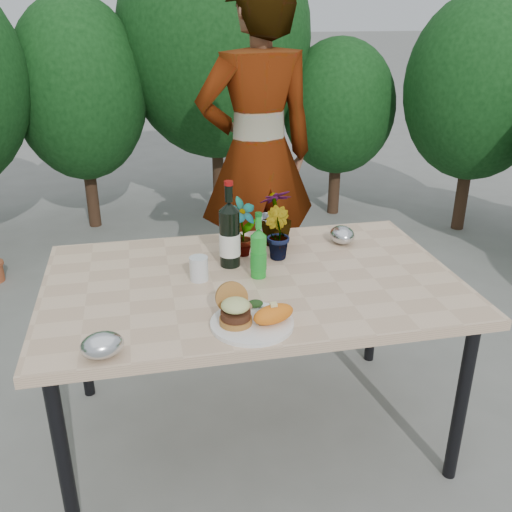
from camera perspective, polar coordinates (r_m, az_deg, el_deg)
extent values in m
plane|color=slate|center=(2.65, -0.37, -17.00)|extent=(80.00, 80.00, 0.00)
cube|color=#D3B08D|center=(2.24, -0.42, -2.71)|extent=(1.60, 1.00, 0.04)
cylinder|color=black|center=(2.09, -18.70, -18.81)|extent=(0.05, 0.05, 0.71)
cylinder|color=black|center=(2.35, 19.84, -13.66)|extent=(0.05, 0.05, 0.71)
cylinder|color=black|center=(2.77, -17.09, -7.11)|extent=(0.05, 0.05, 0.71)
cylinder|color=black|center=(2.97, 11.72, -4.31)|extent=(0.05, 0.05, 0.71)
cylinder|color=#382316|center=(5.02, -15.99, 5.22)|extent=(0.10, 0.10, 0.42)
ellipsoid|color=#194C1B|center=(4.82, -17.25, 15.62)|extent=(1.04, 1.04, 1.42)
cylinder|color=#382316|center=(5.23, -3.77, 7.29)|extent=(0.10, 0.10, 0.50)
ellipsoid|color=#194C1B|center=(5.02, -4.18, 20.98)|extent=(1.58, 1.58, 1.98)
cylinder|color=#382316|center=(5.20, 7.78, 6.34)|extent=(0.10, 0.10, 0.38)
ellipsoid|color=#194C1B|center=(5.02, 8.27, 14.56)|extent=(0.95, 0.95, 1.13)
cylinder|color=#382316|center=(5.05, 19.78, 4.98)|extent=(0.10, 0.10, 0.44)
ellipsoid|color=#194C1B|center=(4.86, 21.34, 15.41)|extent=(1.12, 1.12, 1.42)
cylinder|color=white|center=(1.91, -0.40, -6.75)|extent=(0.28, 0.28, 0.01)
cylinder|color=#B7722D|center=(1.89, -2.04, -6.47)|extent=(0.11, 0.11, 0.02)
cylinder|color=#472314|center=(1.88, -2.05, -5.88)|extent=(0.10, 0.10, 0.02)
ellipsoid|color=beige|center=(1.87, -2.07, -4.95)|extent=(0.10, 0.10, 0.04)
cylinder|color=#B7722D|center=(1.94, -2.45, -4.19)|extent=(0.11, 0.06, 0.11)
ellipsoid|color=orange|center=(1.89, 1.75, -5.83)|extent=(0.17, 0.12, 0.06)
ellipsoid|color=olive|center=(1.98, -0.92, -4.97)|extent=(0.04, 0.04, 0.02)
ellipsoid|color=#193814|center=(1.99, -0.10, -4.79)|extent=(0.06, 0.04, 0.03)
cylinder|color=black|center=(2.30, -2.65, 1.75)|extent=(0.08, 0.08, 0.23)
cylinder|color=white|center=(2.31, -2.64, 1.21)|extent=(0.09, 0.09, 0.09)
cone|color=black|center=(2.25, -2.71, 4.97)|extent=(0.08, 0.08, 0.04)
cylinder|color=black|center=(2.23, -2.74, 6.26)|extent=(0.03, 0.03, 0.07)
cylinder|color=maroon|center=(2.22, -2.76, 7.29)|extent=(0.04, 0.04, 0.02)
cylinder|color=#1B9627|center=(2.21, 0.25, -0.05)|extent=(0.06, 0.06, 0.17)
cylinder|color=#198C26|center=(2.22, 0.25, -0.46)|extent=(0.06, 0.06, 0.07)
cone|color=#1B9627|center=(2.17, 0.25, 2.38)|extent=(0.06, 0.06, 0.03)
cylinder|color=#1B9627|center=(2.16, 0.26, 3.38)|extent=(0.02, 0.02, 0.05)
cylinder|color=#0C5919|center=(2.15, 0.26, 4.18)|extent=(0.03, 0.03, 0.01)
cylinder|color=silver|center=(2.21, -5.73, -1.26)|extent=(0.07, 0.07, 0.09)
imported|color=#22521C|center=(2.39, -1.37, 2.86)|extent=(0.16, 0.14, 0.25)
imported|color=#2C581E|center=(2.38, 2.08, 2.28)|extent=(0.13, 0.15, 0.22)
imported|color=#215B1F|center=(2.51, 2.05, 3.94)|extent=(0.17, 0.17, 0.25)
imported|color=silver|center=(2.60, 1.36, 2.91)|extent=(0.15, 0.15, 0.10)
ellipsoid|color=silver|center=(1.80, -15.14, -8.60)|extent=(0.15, 0.14, 0.08)
ellipsoid|color=silver|center=(2.57, 8.61, 2.10)|extent=(0.11, 0.13, 0.08)
imported|color=#A26851|center=(3.26, 0.14, 10.01)|extent=(0.74, 0.53, 1.90)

